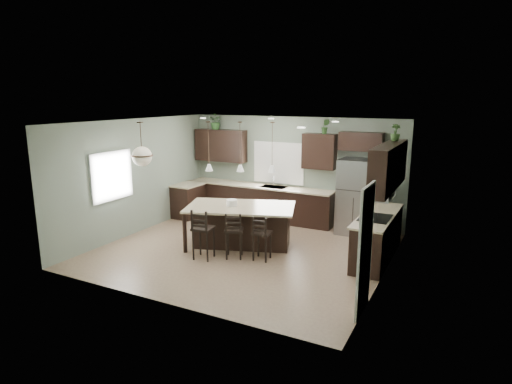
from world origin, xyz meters
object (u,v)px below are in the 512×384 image
Objects in this scene: plant_back_left at (216,121)px; bar_stool_left at (203,234)px; serving_dish at (232,203)px; bar_stool_center at (234,235)px; bar_stool_right at (262,238)px; refrigerator at (357,197)px; kitchen_island at (241,226)px.

bar_stool_left is at bearing -62.22° from plant_back_left.
plant_back_left is at bearing 128.39° from serving_dish.
bar_stool_center is 1.05× the size of bar_stool_right.
serving_dish is (-2.29, -2.14, 0.07)m from refrigerator.
refrigerator is at bearing 59.41° from bar_stool_right.
serving_dish is 1.24m from bar_stool_right.
bar_stool_left is 2.37× the size of plant_back_left.
bar_stool_center is (0.54, 0.33, -0.04)m from bar_stool_left.
bar_stool_right reaches higher than kitchen_island.
bar_stool_center is (0.43, -0.66, -0.50)m from serving_dish.
serving_dish is at bearing -136.97° from refrigerator.
bar_stool_center is at bearing -169.16° from bar_stool_right.
kitchen_island is 2.38× the size of bar_stool_center.
serving_dish reaches higher than bar_stool_center.
refrigerator is 4.06× the size of plant_back_left.
plant_back_left reaches higher than bar_stool_center.
refrigerator is at bearing -3.03° from plant_back_left.
serving_dish reaches higher than bar_stool_right.
refrigerator reaches higher than bar_stool_left.
bar_stool_right is at bearing -44.82° from plant_back_left.
bar_stool_right is at bearing -115.95° from refrigerator.
bar_stool_center is (-1.86, -2.80, -0.43)m from refrigerator.
refrigerator is 1.71× the size of bar_stool_left.
plant_back_left is (-2.30, 3.02, 2.13)m from bar_stool_center.
bar_stool_left is at bearing -160.77° from bar_stool_right.
kitchen_island is 1.10m from bar_stool_left.
bar_stool_center reaches higher than bar_stool_right.
refrigerator is at bearing 43.03° from serving_dish.
kitchen_island is 2.20× the size of bar_stool_left.
kitchen_island is at bearing 84.09° from bar_stool_center.
serving_dish is at bearing 76.13° from bar_stool_left.
plant_back_left reaches higher than kitchen_island.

